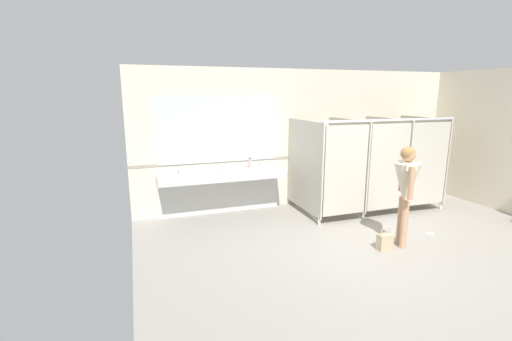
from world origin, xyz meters
TOP-DOWN VIEW (x-y plane):
  - ground_plane at (0.00, 0.00)m, footprint 7.58×5.67m
  - wall_back at (0.00, 2.59)m, footprint 7.58×0.12m
  - wall_back_tile_band at (0.00, 2.53)m, footprint 7.58×0.01m
  - vanity_counter at (-2.04, 2.32)m, footprint 2.50×0.57m
  - mirror_panel at (-2.04, 2.52)m, footprint 2.40×0.02m
  - bathroom_stalls at (0.97, 1.57)m, footprint 2.98×1.46m
  - person_standing at (0.31, -0.11)m, footprint 0.53×0.53m
  - handbag at (-0.05, -0.16)m, footprint 0.23×0.13m
  - soap_dispenser at (-1.42, 2.40)m, footprint 0.07×0.07m
  - floor_drain_cover at (1.15, 0.12)m, footprint 0.14×0.14m

SIDE VIEW (x-z plane):
  - ground_plane at x=0.00m, z-range -0.10..0.00m
  - floor_drain_cover at x=1.15m, z-range 0.00..0.01m
  - handbag at x=-0.05m, z-range -0.05..0.33m
  - vanity_counter at x=-2.04m, z-range 0.15..1.16m
  - soap_dispenser at x=-1.42m, z-range 0.88..1.10m
  - person_standing at x=0.31m, z-range 0.21..1.82m
  - bathroom_stalls at x=0.97m, z-range 0.05..1.99m
  - wall_back_tile_band at x=0.00m, z-range 1.02..1.08m
  - wall_back at x=0.00m, z-range 0.00..2.91m
  - mirror_panel at x=-2.04m, z-range 1.05..2.33m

